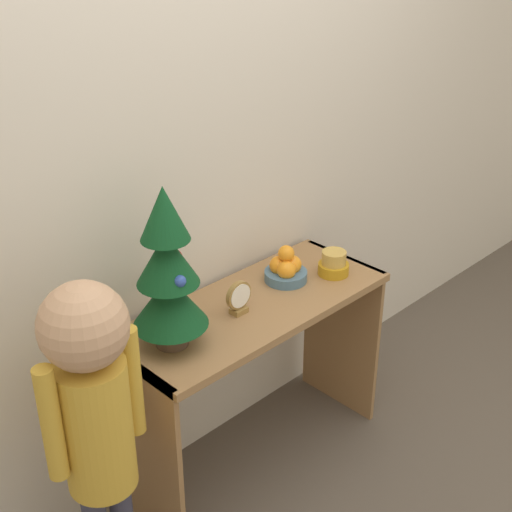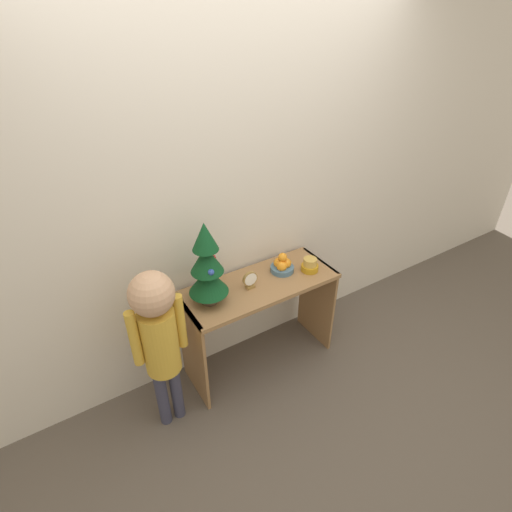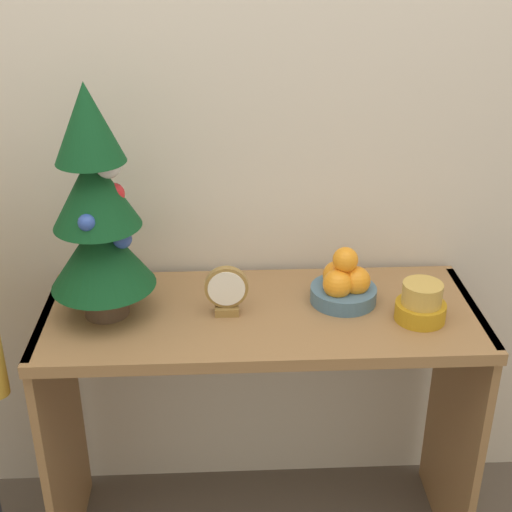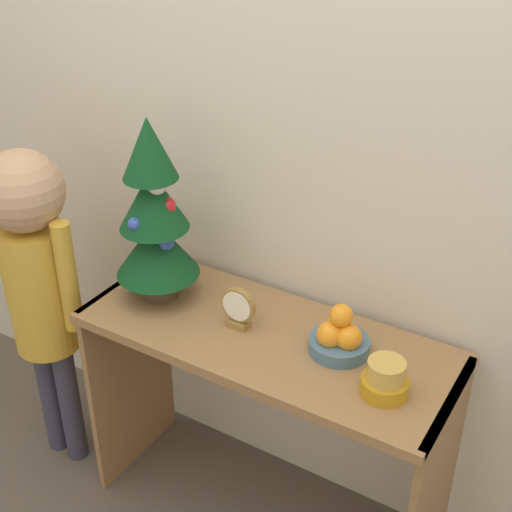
# 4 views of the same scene
# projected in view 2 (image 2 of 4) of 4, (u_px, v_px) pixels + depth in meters

# --- Properties ---
(ground_plane) EXTENTS (12.00, 12.00, 0.00)m
(ground_plane) POSITION_uv_depth(u_px,v_px,m) (275.00, 378.00, 2.90)
(ground_plane) COLOR brown
(back_wall) EXTENTS (7.00, 0.05, 2.50)m
(back_wall) POSITION_uv_depth(u_px,v_px,m) (239.00, 197.00, 2.56)
(back_wall) COLOR beige
(back_wall) RESTS_ON ground_plane
(console_table) EXTENTS (1.06, 0.43, 0.73)m
(console_table) POSITION_uv_depth(u_px,v_px,m) (260.00, 303.00, 2.76)
(console_table) COLOR olive
(console_table) RESTS_ON ground_plane
(mini_tree) EXTENTS (0.25, 0.25, 0.56)m
(mini_tree) POSITION_uv_depth(u_px,v_px,m) (207.00, 266.00, 2.36)
(mini_tree) COLOR #4C3828
(mini_tree) RESTS_ON console_table
(fruit_bowl) EXTENTS (0.16, 0.16, 0.15)m
(fruit_bowl) POSITION_uv_depth(u_px,v_px,m) (282.00, 265.00, 2.75)
(fruit_bowl) COLOR #476B84
(fruit_bowl) RESTS_ON console_table
(singing_bowl) EXTENTS (0.12, 0.12, 0.10)m
(singing_bowl) POSITION_uv_depth(u_px,v_px,m) (310.00, 265.00, 2.76)
(singing_bowl) COLOR #B78419
(singing_bowl) RESTS_ON console_table
(desk_clock) EXTENTS (0.10, 0.04, 0.12)m
(desk_clock) POSITION_uv_depth(u_px,v_px,m) (250.00, 280.00, 2.59)
(desk_clock) COLOR olive
(desk_clock) RESTS_ON console_table
(child_figure) EXTENTS (0.32, 0.25, 1.15)m
(child_figure) POSITION_uv_depth(u_px,v_px,m) (158.00, 331.00, 2.22)
(child_figure) COLOR #38384C
(child_figure) RESTS_ON ground_plane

